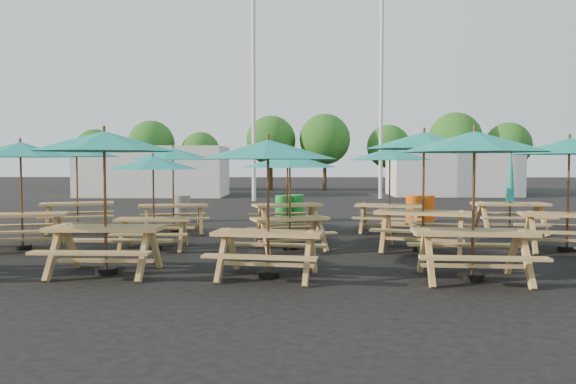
{
  "coord_description": "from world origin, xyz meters",
  "views": [
    {
      "loc": [
        0.39,
        -13.57,
        1.89
      ],
      "look_at": [
        0.0,
        1.5,
        1.1
      ],
      "focal_mm": 35.0,
      "sensor_mm": 36.0,
      "label": 1
    }
  ],
  "objects_px": {
    "picnic_unit_10": "(424,146)",
    "picnic_unit_13": "(569,152)",
    "waste_bin_0": "(182,208)",
    "picnic_unit_1": "(20,155)",
    "picnic_unit_5": "(173,158)",
    "waste_bin_3": "(414,209)",
    "picnic_unit_14": "(510,196)",
    "picnic_unit_3": "(104,148)",
    "picnic_unit_6": "(268,156)",
    "picnic_unit_2": "(77,155)",
    "picnic_unit_7": "(290,165)",
    "waste_bin_4": "(426,208)",
    "waste_bin_2": "(296,208)",
    "picnic_unit_9": "(474,149)",
    "picnic_unit_8": "(287,157)",
    "waste_bin_1": "(283,209)",
    "picnic_unit_11": "(390,158)",
    "picnic_unit_4": "(153,167)"
  },
  "relations": [
    {
      "from": "waste_bin_1",
      "to": "waste_bin_4",
      "type": "relative_size",
      "value": 1.0
    },
    {
      "from": "picnic_unit_1",
      "to": "picnic_unit_5",
      "type": "distance_m",
      "value": 3.91
    },
    {
      "from": "picnic_unit_10",
      "to": "picnic_unit_2",
      "type": "bearing_deg",
      "value": 177.8
    },
    {
      "from": "waste_bin_3",
      "to": "picnic_unit_2",
      "type": "bearing_deg",
      "value": -163.24
    },
    {
      "from": "picnic_unit_10",
      "to": "waste_bin_3",
      "type": "relative_size",
      "value": 3.76
    },
    {
      "from": "picnic_unit_5",
      "to": "picnic_unit_9",
      "type": "xyz_separation_m",
      "value": [
        6.18,
        -5.85,
        0.09
      ]
    },
    {
      "from": "picnic_unit_14",
      "to": "picnic_unit_1",
      "type": "bearing_deg",
      "value": -164.12
    },
    {
      "from": "picnic_unit_7",
      "to": "waste_bin_4",
      "type": "bearing_deg",
      "value": 34.91
    },
    {
      "from": "picnic_unit_6",
      "to": "picnic_unit_13",
      "type": "relative_size",
      "value": 0.91
    },
    {
      "from": "picnic_unit_10",
      "to": "picnic_unit_14",
      "type": "bearing_deg",
      "value": 63.49
    },
    {
      "from": "picnic_unit_13",
      "to": "picnic_unit_14",
      "type": "distance_m",
      "value": 3.23
    },
    {
      "from": "waste_bin_2",
      "to": "waste_bin_4",
      "type": "xyz_separation_m",
      "value": [
        4.21,
        -0.22,
        0.0
      ]
    },
    {
      "from": "picnic_unit_1",
      "to": "waste_bin_4",
      "type": "xyz_separation_m",
      "value": [
        10.09,
        6.13,
        -1.64
      ]
    },
    {
      "from": "picnic_unit_3",
      "to": "picnic_unit_14",
      "type": "xyz_separation_m",
      "value": [
        8.87,
        5.75,
        -1.13
      ]
    },
    {
      "from": "picnic_unit_4",
      "to": "picnic_unit_14",
      "type": "relative_size",
      "value": 0.88
    },
    {
      "from": "picnic_unit_13",
      "to": "picnic_unit_14",
      "type": "xyz_separation_m",
      "value": [
        -0.1,
        3.03,
        -1.12
      ]
    },
    {
      "from": "picnic_unit_3",
      "to": "picnic_unit_13",
      "type": "relative_size",
      "value": 0.87
    },
    {
      "from": "waste_bin_4",
      "to": "waste_bin_0",
      "type": "bearing_deg",
      "value": -178.21
    },
    {
      "from": "waste_bin_3",
      "to": "picnic_unit_3",
      "type": "bearing_deg",
      "value": -128.6
    },
    {
      "from": "picnic_unit_6",
      "to": "waste_bin_0",
      "type": "distance_m",
      "value": 9.46
    },
    {
      "from": "picnic_unit_5",
      "to": "waste_bin_0",
      "type": "distance_m",
      "value": 3.42
    },
    {
      "from": "waste_bin_4",
      "to": "picnic_unit_3",
      "type": "bearing_deg",
      "value": -129.85
    },
    {
      "from": "picnic_unit_8",
      "to": "picnic_unit_11",
      "type": "bearing_deg",
      "value": -16.98
    },
    {
      "from": "picnic_unit_1",
      "to": "picnic_unit_9",
      "type": "bearing_deg",
      "value": -33.92
    },
    {
      "from": "picnic_unit_6",
      "to": "picnic_unit_9",
      "type": "bearing_deg",
      "value": 6.56
    },
    {
      "from": "picnic_unit_3",
      "to": "picnic_unit_6",
      "type": "height_order",
      "value": "picnic_unit_3"
    },
    {
      "from": "picnic_unit_5",
      "to": "picnic_unit_14",
      "type": "height_order",
      "value": "picnic_unit_14"
    },
    {
      "from": "picnic_unit_10",
      "to": "waste_bin_0",
      "type": "distance_m",
      "value": 8.9
    },
    {
      "from": "picnic_unit_2",
      "to": "picnic_unit_14",
      "type": "bearing_deg",
      "value": -18.47
    },
    {
      "from": "picnic_unit_6",
      "to": "picnic_unit_13",
      "type": "height_order",
      "value": "picnic_unit_13"
    },
    {
      "from": "picnic_unit_5",
      "to": "picnic_unit_11",
      "type": "xyz_separation_m",
      "value": [
        5.79,
        0.2,
        -0.01
      ]
    },
    {
      "from": "picnic_unit_7",
      "to": "waste_bin_3",
      "type": "relative_size",
      "value": 3.14
    },
    {
      "from": "picnic_unit_2",
      "to": "picnic_unit_10",
      "type": "relative_size",
      "value": 0.95
    },
    {
      "from": "picnic_unit_5",
      "to": "picnic_unit_14",
      "type": "relative_size",
      "value": 1.13
    },
    {
      "from": "picnic_unit_9",
      "to": "picnic_unit_7",
      "type": "bearing_deg",
      "value": 137.13
    },
    {
      "from": "picnic_unit_4",
      "to": "picnic_unit_5",
      "type": "relative_size",
      "value": 0.78
    },
    {
      "from": "picnic_unit_7",
      "to": "waste_bin_4",
      "type": "relative_size",
      "value": 3.14
    },
    {
      "from": "picnic_unit_11",
      "to": "waste_bin_2",
      "type": "distance_m",
      "value": 4.44
    },
    {
      "from": "picnic_unit_1",
      "to": "picnic_unit_8",
      "type": "distance_m",
      "value": 6.46
    },
    {
      "from": "picnic_unit_3",
      "to": "picnic_unit_10",
      "type": "distance_m",
      "value": 6.47
    },
    {
      "from": "picnic_unit_3",
      "to": "waste_bin_0",
      "type": "distance_m",
      "value": 8.71
    },
    {
      "from": "picnic_unit_6",
      "to": "picnic_unit_7",
      "type": "height_order",
      "value": "picnic_unit_6"
    },
    {
      "from": "picnic_unit_10",
      "to": "picnic_unit_13",
      "type": "relative_size",
      "value": 1.12
    },
    {
      "from": "waste_bin_2",
      "to": "picnic_unit_14",
      "type": "bearing_deg",
      "value": -29.34
    },
    {
      "from": "picnic_unit_11",
      "to": "waste_bin_4",
      "type": "xyz_separation_m",
      "value": [
        1.66,
        3.04,
        -1.59
      ]
    },
    {
      "from": "picnic_unit_10",
      "to": "waste_bin_0",
      "type": "height_order",
      "value": "picnic_unit_10"
    },
    {
      "from": "picnic_unit_13",
      "to": "waste_bin_1",
      "type": "relative_size",
      "value": 3.35
    },
    {
      "from": "picnic_unit_3",
      "to": "picnic_unit_13",
      "type": "height_order",
      "value": "picnic_unit_3"
    },
    {
      "from": "picnic_unit_7",
      "to": "picnic_unit_10",
      "type": "xyz_separation_m",
      "value": [
        2.85,
        -0.14,
        0.4
      ]
    },
    {
      "from": "picnic_unit_1",
      "to": "waste_bin_3",
      "type": "relative_size",
      "value": 3.4
    }
  ]
}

